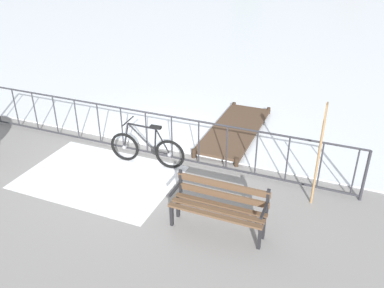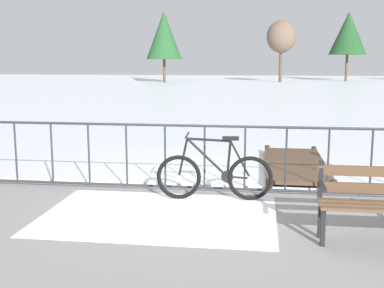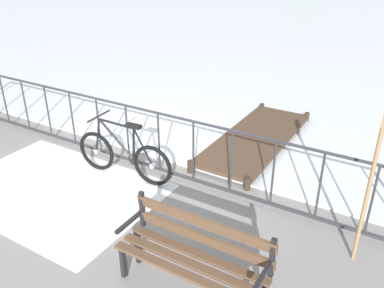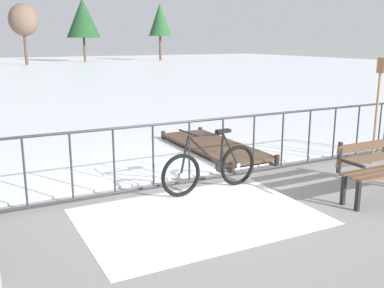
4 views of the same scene
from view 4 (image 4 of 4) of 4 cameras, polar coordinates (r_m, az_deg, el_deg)
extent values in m
plane|color=gray|center=(7.18, -0.34, -5.37)|extent=(160.00, 160.00, 0.00)
cube|color=silver|center=(34.68, -22.51, 8.49)|extent=(80.00, 56.00, 0.03)
cube|color=white|center=(5.98, 0.88, -9.26)|extent=(3.09, 2.14, 0.01)
cylinder|color=#2D2D33|center=(6.92, -0.35, 2.90)|extent=(9.00, 0.04, 0.04)
cylinder|color=#2D2D33|center=(7.16, -0.34, -4.76)|extent=(9.00, 0.04, 0.04)
cylinder|color=#2D2D33|center=(6.33, -20.68, -3.47)|extent=(0.03, 0.03, 0.97)
cylinder|color=#2D2D33|center=(6.43, -15.22, -2.83)|extent=(0.03, 0.03, 0.97)
cylinder|color=#2D2D33|center=(6.57, -9.97, -2.20)|extent=(0.03, 0.03, 0.97)
cylinder|color=#2D2D33|center=(6.77, -5.00, -1.58)|extent=(0.03, 0.03, 0.97)
cylinder|color=#2D2D33|center=(7.02, -0.34, -1.00)|extent=(0.03, 0.03, 0.97)
cylinder|color=#2D2D33|center=(7.32, 3.96, -0.44)|extent=(0.03, 0.03, 0.97)
cylinder|color=#2D2D33|center=(7.65, 7.91, 0.06)|extent=(0.03, 0.03, 0.97)
cylinder|color=#2D2D33|center=(8.02, 11.52, 0.53)|extent=(0.03, 0.03, 0.97)
cylinder|color=#2D2D33|center=(8.41, 14.80, 0.95)|extent=(0.03, 0.03, 0.97)
cylinder|color=#2D2D33|center=(8.83, 17.78, 1.32)|extent=(0.03, 0.03, 0.97)
cylinder|color=#2D2D33|center=(9.27, 20.48, 1.66)|extent=(0.03, 0.03, 0.97)
cylinder|color=#2D2D33|center=(9.74, 22.93, 1.97)|extent=(0.03, 0.03, 0.97)
torus|color=black|center=(7.17, 5.86, -2.72)|extent=(0.66, 0.11, 0.66)
cylinder|color=gray|center=(7.17, 5.86, -2.72)|extent=(0.08, 0.07, 0.08)
torus|color=black|center=(6.61, -1.42, -4.04)|extent=(0.66, 0.11, 0.66)
cylinder|color=gray|center=(6.61, -1.42, -4.04)|extent=(0.08, 0.07, 0.08)
cylinder|color=black|center=(6.91, 3.84, -0.83)|extent=(0.08, 0.04, 0.53)
cylinder|color=black|center=(6.74, 1.65, -1.05)|extent=(0.61, 0.08, 0.59)
cylinder|color=black|center=(6.69, 1.82, 1.18)|extent=(0.63, 0.08, 0.07)
cylinder|color=black|center=(7.07, 4.78, -2.84)|extent=(0.34, 0.05, 0.05)
cylinder|color=black|center=(7.01, 4.96, -0.73)|extent=(0.32, 0.05, 0.56)
cylinder|color=black|center=(6.56, -0.96, -1.53)|extent=(0.16, 0.04, 0.59)
cube|color=black|center=(6.86, 4.02, 1.67)|extent=(0.25, 0.12, 0.05)
cylinder|color=black|center=(6.51, -0.50, 1.43)|extent=(0.06, 0.52, 0.03)
cylinder|color=black|center=(6.97, 3.66, -2.96)|extent=(0.18, 0.03, 0.18)
cube|color=brown|center=(7.17, 23.07, -2.81)|extent=(1.60, 0.10, 0.04)
cube|color=brown|center=(7.20, 22.59, -1.56)|extent=(1.60, 0.05, 0.12)
cube|color=brown|center=(7.15, 22.73, -0.01)|extent=(1.60, 0.05, 0.12)
cube|color=black|center=(6.50, 20.52, -6.23)|extent=(0.05, 0.06, 0.44)
cube|color=black|center=(6.67, 18.84, -5.61)|extent=(0.05, 0.06, 0.44)
cube|color=black|center=(6.62, 18.40, -1.68)|extent=(0.05, 0.04, 0.45)
cube|color=black|center=(6.46, 19.96, -2.39)|extent=(0.04, 0.40, 0.04)
cylinder|color=#937047|center=(8.92, 22.52, 2.92)|extent=(0.04, 0.04, 1.70)
cube|color=#937047|center=(8.81, 23.09, 9.26)|extent=(0.03, 0.16, 0.28)
cube|color=#4C3828|center=(9.36, 2.79, -0.19)|extent=(1.10, 3.00, 0.06)
cylinder|color=#35271C|center=(7.88, 5.17, -2.96)|extent=(0.10, 0.10, 0.20)
cylinder|color=#35271C|center=(8.44, 10.85, -2.06)|extent=(0.10, 0.10, 0.20)
cylinder|color=#35271C|center=(10.45, -3.70, 1.11)|extent=(0.10, 0.10, 0.20)
cylinder|color=#35271C|center=(10.88, 1.07, 1.62)|extent=(0.10, 0.10, 0.20)
cylinder|color=brown|center=(48.81, -13.67, 12.64)|extent=(0.24, 0.24, 4.16)
cone|color=#1E4723|center=(48.86, -13.83, 15.44)|extent=(3.46, 3.46, 3.94)
cylinder|color=brown|center=(50.56, -4.10, 13.17)|extent=(0.27, 0.27, 4.49)
cone|color=#235128|center=(50.60, -4.14, 15.63)|extent=(2.49, 2.49, 3.45)
cylinder|color=brown|center=(44.22, -20.57, 11.57)|extent=(0.28, 0.28, 3.25)
ellipsoid|color=brown|center=(44.24, -20.83, 14.68)|extent=(2.60, 2.60, 2.86)
camera|label=1|loc=(7.47, 74.40, 21.07)|focal=37.94mm
camera|label=2|loc=(4.16, 80.75, -1.30)|focal=46.18mm
camera|label=3|loc=(7.26, 52.40, 16.28)|focal=37.78mm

